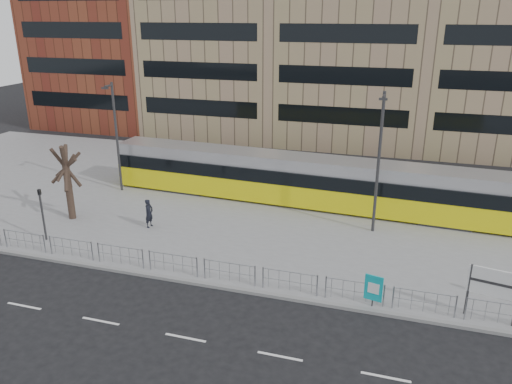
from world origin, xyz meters
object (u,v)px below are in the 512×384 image
(pedestrian, at_px, (149,213))
(lamp_post_west, at_px, (116,133))
(station_sign, at_px, (494,285))
(tram, at_px, (306,181))
(bare_tree, at_px, (62,142))
(traffic_light_west, at_px, (42,208))
(ad_panel, at_px, (373,288))
(lamp_post_east, at_px, (379,158))

(pedestrian, xyz_separation_m, lamp_post_west, (-5.24, 5.35, 3.42))
(station_sign, distance_m, pedestrian, 19.18)
(pedestrian, distance_m, lamp_post_west, 8.24)
(tram, height_order, station_sign, tram)
(lamp_post_west, bearing_deg, pedestrian, -45.60)
(bare_tree, bearing_deg, lamp_post_west, 88.45)
(pedestrian, relative_size, traffic_light_west, 0.57)
(traffic_light_west, bearing_deg, ad_panel, -10.30)
(tram, height_order, pedestrian, tram)
(lamp_post_west, bearing_deg, ad_panel, -28.43)
(ad_panel, bearing_deg, tram, 127.98)
(tram, distance_m, traffic_light_west, 16.60)
(traffic_light_west, bearing_deg, bare_tree, 94.08)
(station_sign, height_order, pedestrian, station_sign)
(station_sign, relative_size, lamp_post_west, 0.30)
(station_sign, distance_m, bare_tree, 24.63)
(station_sign, relative_size, traffic_light_west, 0.77)
(tram, distance_m, lamp_post_east, 6.51)
(bare_tree, bearing_deg, station_sign, -10.19)
(ad_panel, bearing_deg, pedestrian, 173.11)
(ad_panel, height_order, lamp_post_west, lamp_post_west)
(station_sign, bearing_deg, pedestrian, 177.34)
(traffic_light_west, bearing_deg, pedestrian, 29.56)
(tram, relative_size, lamp_post_east, 3.38)
(tram, xyz_separation_m, traffic_light_west, (-13.18, -10.08, 0.31))
(lamp_post_east, bearing_deg, ad_panel, -85.53)
(lamp_post_east, bearing_deg, traffic_light_west, -159.40)
(bare_tree, bearing_deg, traffic_light_west, -80.31)
(tram, height_order, lamp_post_east, lamp_post_east)
(station_sign, bearing_deg, ad_panel, -164.20)
(bare_tree, bearing_deg, lamp_post_east, 10.91)
(lamp_post_east, bearing_deg, lamp_post_west, 173.76)
(traffic_light_west, relative_size, lamp_post_east, 0.37)
(ad_panel, relative_size, bare_tree, 0.21)
(station_sign, distance_m, traffic_light_west, 23.50)
(station_sign, bearing_deg, lamp_post_west, 168.53)
(lamp_post_west, bearing_deg, station_sign, -22.53)
(tram, bearing_deg, lamp_post_east, -31.74)
(station_sign, relative_size, bare_tree, 0.33)
(traffic_light_west, bearing_deg, tram, 31.79)
(ad_panel, height_order, pedestrian, pedestrian)
(tram, relative_size, station_sign, 11.76)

